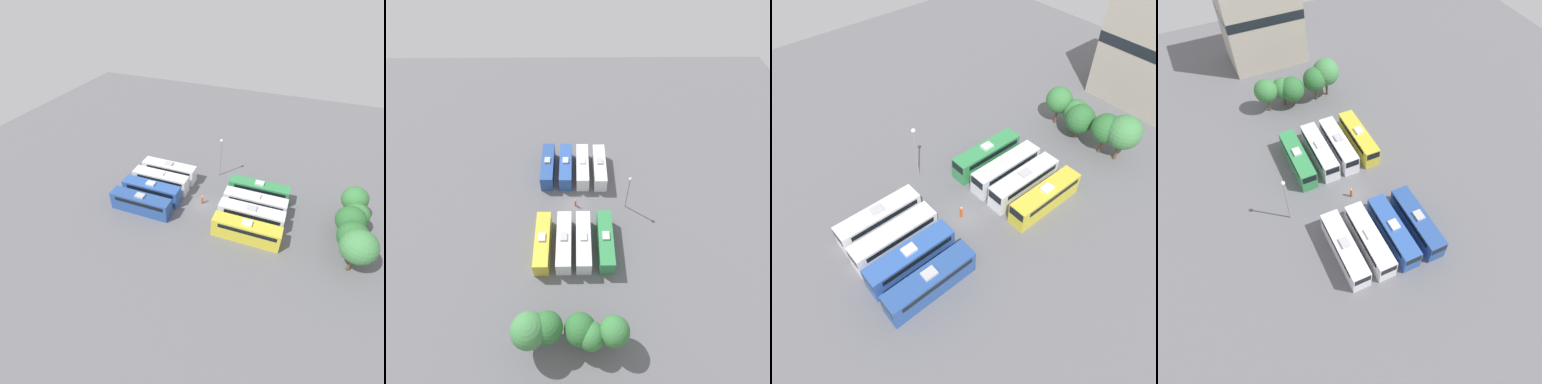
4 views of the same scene
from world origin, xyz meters
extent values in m
plane|color=slate|center=(0.00, 0.00, 0.00)|extent=(124.36, 124.36, 0.00)
cube|color=white|center=(-5.55, -9.14, 1.69)|extent=(2.57, 10.99, 3.38)
cube|color=black|center=(-5.55, -8.87, 2.66)|extent=(2.61, 9.35, 0.74)
cube|color=black|center=(-5.55, -14.63, 2.64)|extent=(2.26, 0.08, 1.18)
cube|color=#B2B2B7|center=(-5.55, -9.14, 3.55)|extent=(1.20, 1.60, 0.35)
cube|color=white|center=(-1.87, -9.30, 1.69)|extent=(2.57, 10.99, 3.38)
cube|color=black|center=(-1.87, -9.02, 2.66)|extent=(2.61, 9.35, 0.74)
cube|color=black|center=(-1.87, -14.78, 2.64)|extent=(2.26, 0.08, 1.18)
cube|color=white|center=(-1.87, -9.30, 3.55)|extent=(1.20, 1.60, 0.35)
cube|color=#2D56A8|center=(1.74, -9.46, 1.69)|extent=(2.57, 10.99, 3.38)
cube|color=black|center=(1.74, -9.19, 2.66)|extent=(2.61, 9.35, 0.74)
cube|color=black|center=(1.74, -14.95, 2.64)|extent=(2.26, 0.08, 1.18)
cube|color=silver|center=(1.74, -9.46, 3.55)|extent=(1.20, 1.60, 0.35)
cube|color=#284C93|center=(5.60, -9.56, 1.69)|extent=(2.57, 10.99, 3.38)
cube|color=black|center=(5.60, -9.29, 2.66)|extent=(2.61, 9.35, 0.74)
cube|color=black|center=(5.60, -15.05, 2.64)|extent=(2.26, 0.08, 1.18)
cube|color=#B2B2B7|center=(5.60, -9.56, 3.55)|extent=(1.20, 1.60, 0.35)
cube|color=#338C4C|center=(-5.61, 9.13, 1.69)|extent=(2.57, 10.99, 3.38)
cube|color=black|center=(-5.61, 9.41, 2.66)|extent=(2.61, 9.35, 0.74)
cube|color=black|center=(-5.61, 3.64, 2.64)|extent=(2.26, 0.08, 1.18)
cube|color=silver|center=(-5.61, 9.13, 3.55)|extent=(1.20, 1.60, 0.35)
cube|color=silver|center=(-1.72, 9.24, 1.69)|extent=(2.57, 10.99, 3.38)
cube|color=black|center=(-1.72, 9.52, 2.66)|extent=(2.61, 9.35, 0.74)
cube|color=black|center=(-1.72, 3.75, 2.64)|extent=(2.26, 0.08, 1.18)
cube|color=silver|center=(-1.72, 9.24, 3.55)|extent=(1.20, 1.60, 0.35)
cube|color=silver|center=(1.70, 9.27, 1.69)|extent=(2.57, 10.99, 3.38)
cube|color=black|center=(1.70, 9.55, 2.66)|extent=(2.61, 9.35, 0.74)
cube|color=black|center=(1.70, 3.79, 2.64)|extent=(2.26, 0.08, 1.18)
cube|color=#B2B2B7|center=(1.70, 9.27, 3.55)|extent=(1.20, 1.60, 0.35)
cube|color=gold|center=(5.47, 9.36, 1.69)|extent=(2.57, 10.99, 3.38)
cube|color=black|center=(5.47, 9.63, 2.66)|extent=(2.61, 9.35, 0.74)
cube|color=black|center=(5.47, 3.87, 2.64)|extent=(2.26, 0.08, 1.18)
cube|color=silver|center=(5.47, 9.36, 3.55)|extent=(1.20, 1.60, 0.35)
cylinder|color=#CC4C19|center=(-0.34, -0.13, 0.79)|extent=(0.36, 0.36, 1.57)
sphere|color=tan|center=(-0.34, -0.13, 1.69)|extent=(0.24, 0.24, 0.24)
cylinder|color=gray|center=(-10.29, 0.12, 3.96)|extent=(0.20, 0.20, 7.92)
sphere|color=#EAE5C6|center=(-10.29, 0.12, 8.10)|extent=(0.60, 0.60, 0.60)
cylinder|color=brown|center=(-5.67, 24.90, 1.50)|extent=(0.40, 0.40, 2.99)
sphere|color=#387A3D|center=(-5.67, 24.90, 4.47)|extent=(4.23, 4.23, 4.23)
cylinder|color=brown|center=(-2.46, 25.30, 1.17)|extent=(0.54, 0.54, 2.34)
sphere|color=#387A3D|center=(-2.46, 25.30, 3.71)|extent=(3.91, 3.91, 3.91)
cylinder|color=brown|center=(-0.93, 24.39, 1.03)|extent=(0.49, 0.49, 2.05)
sphere|color=#2D6B33|center=(-0.93, 24.39, 3.66)|extent=(4.59, 4.59, 4.59)
cylinder|color=brown|center=(3.62, 24.32, 1.48)|extent=(0.43, 0.43, 2.96)
sphere|color=#2D6B33|center=(3.62, 24.32, 4.50)|extent=(4.42, 4.42, 4.42)
cylinder|color=brown|center=(6.09, 24.84, 1.64)|extent=(0.48, 0.48, 3.27)
sphere|color=#428447|center=(6.09, 24.84, 5.02)|extent=(5.01, 5.01, 5.01)
cube|color=#B2A899|center=(-0.77, 41.95, 9.56)|extent=(15.15, 10.45, 19.13)
camera|label=1|loc=(39.88, 13.52, 36.30)|focal=28.00mm
camera|label=2|loc=(-0.53, 36.30, 48.14)|focal=28.00mm
camera|label=3|loc=(23.52, -20.00, 38.40)|focal=35.00mm
camera|label=4|loc=(-15.44, -31.98, 46.66)|focal=35.00mm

